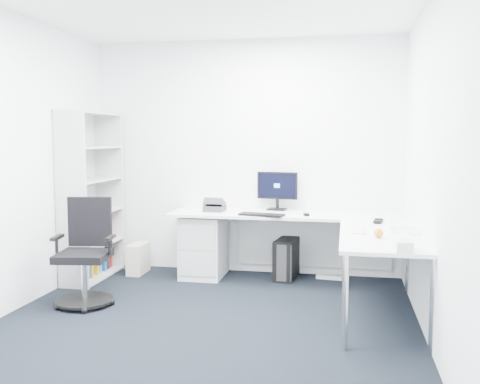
% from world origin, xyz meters
% --- Properties ---
extents(ground, '(4.20, 4.20, 0.00)m').
position_xyz_m(ground, '(0.00, 0.00, 0.00)').
color(ground, black).
extents(wall_back, '(3.60, 0.02, 2.70)m').
position_xyz_m(wall_back, '(0.00, 2.10, 1.35)').
color(wall_back, white).
rests_on(wall_back, ground).
extents(wall_front, '(3.60, 0.02, 2.70)m').
position_xyz_m(wall_front, '(0.00, -2.10, 1.35)').
color(wall_front, white).
rests_on(wall_front, ground).
extents(wall_right, '(0.02, 4.20, 2.70)m').
position_xyz_m(wall_right, '(1.80, 0.00, 1.35)').
color(wall_right, white).
rests_on(wall_right, ground).
extents(l_desk, '(2.59, 1.45, 0.76)m').
position_xyz_m(l_desk, '(0.55, 1.40, 0.38)').
color(l_desk, silver).
rests_on(l_desk, ground).
extents(drawer_pedestal, '(0.45, 0.57, 0.70)m').
position_xyz_m(drawer_pedestal, '(-0.41, 1.77, 0.35)').
color(drawer_pedestal, silver).
rests_on(drawer_pedestal, ground).
extents(bookshelf, '(0.36, 0.93, 1.86)m').
position_xyz_m(bookshelf, '(-1.62, 1.45, 0.93)').
color(bookshelf, '#B3B5B5').
rests_on(bookshelf, ground).
extents(task_chair, '(0.64, 0.64, 1.00)m').
position_xyz_m(task_chair, '(-1.24, 0.51, 0.50)').
color(task_chair, black).
rests_on(task_chair, ground).
extents(black_pc_tower, '(0.26, 0.48, 0.45)m').
position_xyz_m(black_pc_tower, '(0.52, 1.86, 0.22)').
color(black_pc_tower, black).
rests_on(black_pc_tower, ground).
extents(beige_pc_tower, '(0.17, 0.37, 0.35)m').
position_xyz_m(beige_pc_tower, '(-1.20, 1.75, 0.17)').
color(beige_pc_tower, beige).
rests_on(beige_pc_tower, ground).
extents(power_strip, '(0.35, 0.09, 0.04)m').
position_xyz_m(power_strip, '(1.03, 1.90, 0.02)').
color(power_strip, silver).
rests_on(power_strip, ground).
extents(monitor, '(0.48, 0.21, 0.45)m').
position_xyz_m(monitor, '(0.40, 1.97, 0.98)').
color(monitor, black).
rests_on(monitor, l_desk).
extents(black_keyboard, '(0.50, 0.26, 0.02)m').
position_xyz_m(black_keyboard, '(0.30, 1.50, 0.77)').
color(black_keyboard, black).
rests_on(black_keyboard, l_desk).
extents(mouse, '(0.07, 0.10, 0.03)m').
position_xyz_m(mouse, '(0.76, 1.58, 0.77)').
color(mouse, black).
rests_on(mouse, l_desk).
extents(desk_phone, '(0.23, 0.23, 0.15)m').
position_xyz_m(desk_phone, '(-0.28, 1.74, 0.83)').
color(desk_phone, '#2D2C2F').
rests_on(desk_phone, l_desk).
extents(laptop, '(0.38, 0.36, 0.26)m').
position_xyz_m(laptop, '(1.68, 0.78, 0.89)').
color(laptop, silver).
rests_on(laptop, l_desk).
extents(white_keyboard, '(0.13, 0.42, 0.01)m').
position_xyz_m(white_keyboard, '(1.28, 0.77, 0.76)').
color(white_keyboard, silver).
rests_on(white_keyboard, l_desk).
extents(headphones, '(0.15, 0.22, 0.05)m').
position_xyz_m(headphones, '(1.48, 1.27, 0.78)').
color(headphones, black).
rests_on(headphones, l_desk).
extents(orange_fruit, '(0.08, 0.08, 0.08)m').
position_xyz_m(orange_fruit, '(1.43, 0.44, 0.79)').
color(orange_fruit, orange).
rests_on(orange_fruit, l_desk).
extents(tissue_box, '(0.13, 0.23, 0.08)m').
position_xyz_m(tissue_box, '(1.57, -0.04, 0.80)').
color(tissue_box, silver).
rests_on(tissue_box, l_desk).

